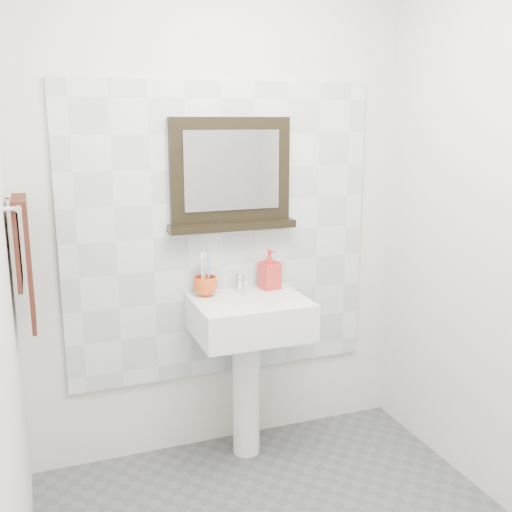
{
  "coord_description": "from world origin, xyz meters",
  "views": [
    {
      "loc": [
        -0.89,
        -1.78,
        1.72
      ],
      "look_at": [
        -0.02,
        0.55,
        1.15
      ],
      "focal_mm": 42.0,
      "sensor_mm": 36.0,
      "label": 1
    }
  ],
  "objects_px": {
    "hand_towel": "(24,252)",
    "toothbrush_cup": "(205,286)",
    "soap_dispenser": "(270,269)",
    "framed_mirror": "(231,177)",
    "pedestal_sink": "(249,334)"
  },
  "relations": [
    {
      "from": "hand_towel",
      "to": "toothbrush_cup",
      "type": "bearing_deg",
      "value": 10.7
    },
    {
      "from": "toothbrush_cup",
      "to": "soap_dispenser",
      "type": "xyz_separation_m",
      "value": [
        0.35,
        0.0,
        0.05
      ]
    },
    {
      "from": "soap_dispenser",
      "to": "framed_mirror",
      "type": "relative_size",
      "value": 0.32
    },
    {
      "from": "framed_mirror",
      "to": "hand_towel",
      "type": "relative_size",
      "value": 1.19
    },
    {
      "from": "toothbrush_cup",
      "to": "framed_mirror",
      "type": "height_order",
      "value": "framed_mirror"
    },
    {
      "from": "framed_mirror",
      "to": "pedestal_sink",
      "type": "bearing_deg",
      "value": -81.92
    },
    {
      "from": "pedestal_sink",
      "to": "hand_towel",
      "type": "xyz_separation_m",
      "value": [
        -1.01,
        -0.03,
        0.5
      ]
    },
    {
      "from": "pedestal_sink",
      "to": "soap_dispenser",
      "type": "relative_size",
      "value": 4.66
    },
    {
      "from": "soap_dispenser",
      "to": "toothbrush_cup",
      "type": "bearing_deg",
      "value": 169.34
    },
    {
      "from": "framed_mirror",
      "to": "hand_towel",
      "type": "height_order",
      "value": "framed_mirror"
    },
    {
      "from": "pedestal_sink",
      "to": "framed_mirror",
      "type": "distance_m",
      "value": 0.79
    },
    {
      "from": "toothbrush_cup",
      "to": "soap_dispenser",
      "type": "relative_size",
      "value": 0.6
    },
    {
      "from": "pedestal_sink",
      "to": "framed_mirror",
      "type": "height_order",
      "value": "framed_mirror"
    },
    {
      "from": "pedestal_sink",
      "to": "toothbrush_cup",
      "type": "relative_size",
      "value": 7.82
    },
    {
      "from": "soap_dispenser",
      "to": "pedestal_sink",
      "type": "bearing_deg",
      "value": -152.87
    }
  ]
}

